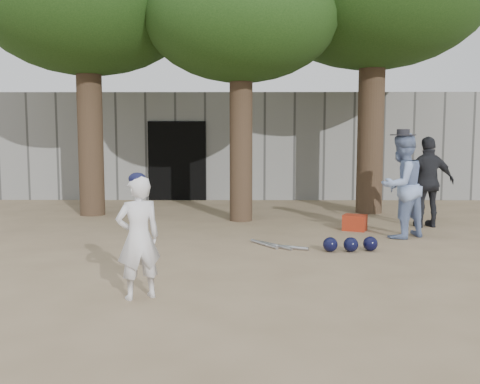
{
  "coord_description": "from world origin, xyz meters",
  "views": [
    {
      "loc": [
        0.65,
        -7.08,
        1.81
      ],
      "look_at": [
        0.6,
        1.0,
        0.95
      ],
      "focal_mm": 40.0,
      "sensor_mm": 36.0,
      "label": 1
    }
  ],
  "objects_px": {
    "boy_player": "(138,238)",
    "spectator_blue": "(401,186)",
    "spectator_dark": "(428,182)",
    "red_bag": "(355,223)"
  },
  "relations": [
    {
      "from": "boy_player",
      "to": "red_bag",
      "type": "height_order",
      "value": "boy_player"
    },
    {
      "from": "boy_player",
      "to": "spectator_dark",
      "type": "xyz_separation_m",
      "value": [
        4.8,
        4.7,
        0.21
      ]
    },
    {
      "from": "spectator_dark",
      "to": "boy_player",
      "type": "bearing_deg",
      "value": 37.85
    },
    {
      "from": "boy_player",
      "to": "spectator_blue",
      "type": "distance_m",
      "value": 5.33
    },
    {
      "from": "spectator_blue",
      "to": "red_bag",
      "type": "bearing_deg",
      "value": -80.82
    },
    {
      "from": "boy_player",
      "to": "spectator_dark",
      "type": "relative_size",
      "value": 0.77
    },
    {
      "from": "spectator_dark",
      "to": "red_bag",
      "type": "height_order",
      "value": "spectator_dark"
    },
    {
      "from": "boy_player",
      "to": "spectator_blue",
      "type": "bearing_deg",
      "value": -166.09
    },
    {
      "from": "spectator_blue",
      "to": "spectator_dark",
      "type": "distance_m",
      "value": 1.41
    },
    {
      "from": "boy_player",
      "to": "spectator_dark",
      "type": "height_order",
      "value": "spectator_dark"
    }
  ]
}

